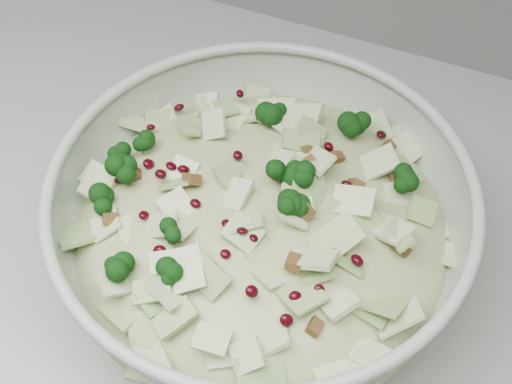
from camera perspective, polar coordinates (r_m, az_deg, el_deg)
mixing_bowl at (r=0.62m, az=0.43°, el=-3.32°), size 0.42×0.42×0.14m
salad at (r=0.60m, az=0.44°, el=-2.08°), size 0.39×0.39×0.14m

